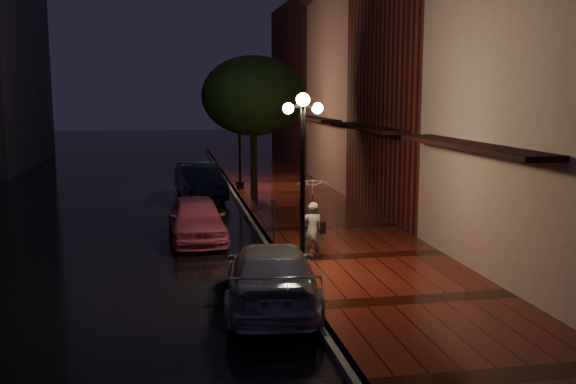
{
  "coord_description": "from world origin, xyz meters",
  "views": [
    {
      "loc": [
        -2.73,
        -19.81,
        4.45
      ],
      "look_at": [
        0.84,
        -0.38,
        1.4
      ],
      "focal_mm": 40.0,
      "sensor_mm": 36.0,
      "label": 1
    }
  ],
  "objects_px": {
    "silver_car": "(271,275)",
    "streetlamp_near": "(303,172)",
    "navy_car": "(200,181)",
    "woman_with_umbrella": "(313,206)",
    "streetlamp_far": "(240,135)",
    "street_tree": "(254,98)",
    "parking_meter": "(274,216)",
    "pink_car": "(197,219)"
  },
  "relations": [
    {
      "from": "street_tree",
      "to": "silver_car",
      "type": "xyz_separation_m",
      "value": [
        -1.33,
        -12.95,
        -3.57
      ]
    },
    {
      "from": "silver_car",
      "to": "streetlamp_far",
      "type": "bearing_deg",
      "value": -87.18
    },
    {
      "from": "pink_car",
      "to": "woman_with_umbrella",
      "type": "bearing_deg",
      "value": -51.37
    },
    {
      "from": "streetlamp_far",
      "to": "navy_car",
      "type": "distance_m",
      "value": 3.03
    },
    {
      "from": "pink_car",
      "to": "parking_meter",
      "type": "bearing_deg",
      "value": -32.62
    },
    {
      "from": "street_tree",
      "to": "pink_car",
      "type": "bearing_deg",
      "value": -111.73
    },
    {
      "from": "pink_car",
      "to": "silver_car",
      "type": "relative_size",
      "value": 0.87
    },
    {
      "from": "streetlamp_near",
      "to": "parking_meter",
      "type": "xyz_separation_m",
      "value": [
        -0.2,
        3.14,
        -1.67
      ]
    },
    {
      "from": "pink_car",
      "to": "navy_car",
      "type": "xyz_separation_m",
      "value": [
        0.47,
        8.11,
        0.06
      ]
    },
    {
      "from": "pink_car",
      "to": "streetlamp_far",
      "type": "bearing_deg",
      "value": 74.02
    },
    {
      "from": "streetlamp_far",
      "to": "silver_car",
      "type": "bearing_deg",
      "value": -93.84
    },
    {
      "from": "streetlamp_far",
      "to": "woman_with_umbrella",
      "type": "relative_size",
      "value": 2.02
    },
    {
      "from": "streetlamp_far",
      "to": "street_tree",
      "type": "distance_m",
      "value": 3.44
    },
    {
      "from": "streetlamp_far",
      "to": "silver_car",
      "type": "relative_size",
      "value": 0.92
    },
    {
      "from": "navy_car",
      "to": "silver_car",
      "type": "relative_size",
      "value": 0.98
    },
    {
      "from": "streetlamp_near",
      "to": "street_tree",
      "type": "xyz_separation_m",
      "value": [
        0.26,
        10.99,
        1.64
      ]
    },
    {
      "from": "parking_meter",
      "to": "pink_car",
      "type": "bearing_deg",
      "value": 143.14
    },
    {
      "from": "streetlamp_far",
      "to": "woman_with_umbrella",
      "type": "distance_m",
      "value": 12.95
    },
    {
      "from": "street_tree",
      "to": "navy_car",
      "type": "height_order",
      "value": "street_tree"
    },
    {
      "from": "streetlamp_near",
      "to": "parking_meter",
      "type": "bearing_deg",
      "value": 93.64
    },
    {
      "from": "navy_car",
      "to": "streetlamp_near",
      "type": "bearing_deg",
      "value": -88.98
    },
    {
      "from": "woman_with_umbrella",
      "to": "parking_meter",
      "type": "distance_m",
      "value": 2.25
    },
    {
      "from": "silver_car",
      "to": "woman_with_umbrella",
      "type": "bearing_deg",
      "value": -110.41
    },
    {
      "from": "silver_car",
      "to": "woman_with_umbrella",
      "type": "xyz_separation_m",
      "value": [
        1.57,
        3.06,
        0.89
      ]
    },
    {
      "from": "silver_car",
      "to": "woman_with_umbrella",
      "type": "relative_size",
      "value": 2.18
    },
    {
      "from": "parking_meter",
      "to": "silver_car",
      "type": "bearing_deg",
      "value": -106.07
    },
    {
      "from": "navy_car",
      "to": "woman_with_umbrella",
      "type": "relative_size",
      "value": 2.14
    },
    {
      "from": "streetlamp_far",
      "to": "navy_car",
      "type": "relative_size",
      "value": 0.94
    },
    {
      "from": "streetlamp_near",
      "to": "parking_meter",
      "type": "height_order",
      "value": "streetlamp_near"
    },
    {
      "from": "streetlamp_far",
      "to": "parking_meter",
      "type": "height_order",
      "value": "streetlamp_far"
    },
    {
      "from": "streetlamp_near",
      "to": "pink_car",
      "type": "bearing_deg",
      "value": 118.15
    },
    {
      "from": "street_tree",
      "to": "parking_meter",
      "type": "relative_size",
      "value": 4.52
    },
    {
      "from": "pink_car",
      "to": "parking_meter",
      "type": "height_order",
      "value": "parking_meter"
    },
    {
      "from": "silver_car",
      "to": "pink_car",
      "type": "bearing_deg",
      "value": -71.89
    },
    {
      "from": "street_tree",
      "to": "silver_car",
      "type": "bearing_deg",
      "value": -95.86
    },
    {
      "from": "street_tree",
      "to": "parking_meter",
      "type": "height_order",
      "value": "street_tree"
    },
    {
      "from": "pink_car",
      "to": "streetlamp_near",
      "type": "bearing_deg",
      "value": -63.99
    },
    {
      "from": "silver_car",
      "to": "streetlamp_near",
      "type": "bearing_deg",
      "value": -112.0
    },
    {
      "from": "pink_car",
      "to": "navy_car",
      "type": "height_order",
      "value": "navy_car"
    },
    {
      "from": "street_tree",
      "to": "woman_with_umbrella",
      "type": "height_order",
      "value": "street_tree"
    },
    {
      "from": "street_tree",
      "to": "navy_car",
      "type": "relative_size",
      "value": 1.27
    },
    {
      "from": "street_tree",
      "to": "navy_car",
      "type": "xyz_separation_m",
      "value": [
        -2.15,
        1.53,
        -3.49
      ]
    }
  ]
}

